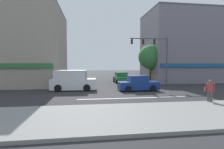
# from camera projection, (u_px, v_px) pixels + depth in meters

# --- Properties ---
(ground_plane) EXTENTS (120.00, 120.00, 0.00)m
(ground_plane) POSITION_uv_depth(u_px,v_px,m) (124.00, 91.00, 17.61)
(ground_plane) COLOR #2B2B2D
(lane_marking_stripe) EXTENTS (9.00, 0.24, 0.01)m
(lane_marking_stripe) POSITION_uv_depth(u_px,v_px,m) (133.00, 98.00, 14.15)
(lane_marking_stripe) COLOR silver
(lane_marking_stripe) RESTS_ON ground
(sidewalk_curb) EXTENTS (40.00, 5.00, 0.16)m
(sidewalk_curb) POSITION_uv_depth(u_px,v_px,m) (158.00, 115.00, 9.21)
(sidewalk_curb) COLOR gray
(sidewalk_curb) RESTS_ON ground
(building_left_block) EXTENTS (10.06, 11.59, 10.27)m
(building_left_block) POSITION_uv_depth(u_px,v_px,m) (24.00, 47.00, 23.87)
(building_left_block) COLOR gray
(building_left_block) RESTS_ON ground
(building_right_corner) EXTENTS (11.52, 8.58, 11.01)m
(building_right_corner) POSITION_uv_depth(u_px,v_px,m) (182.00, 47.00, 28.26)
(building_right_corner) COLOR slate
(building_right_corner) RESTS_ON ground
(street_tree) EXTENTS (3.56, 3.56, 5.58)m
(street_tree) POSITION_uv_depth(u_px,v_px,m) (151.00, 57.00, 25.50)
(street_tree) COLOR #4C3823
(street_tree) RESTS_ON ground
(utility_pole_near_left) EXTENTS (1.40, 0.22, 8.07)m
(utility_pole_near_left) POSITION_uv_depth(u_px,v_px,m) (42.00, 52.00, 20.21)
(utility_pole_near_left) COLOR brown
(utility_pole_near_left) RESTS_ON ground
(utility_pole_far_right) EXTENTS (1.40, 0.22, 7.92)m
(utility_pole_far_right) POSITION_uv_depth(u_px,v_px,m) (167.00, 55.00, 25.91)
(utility_pole_far_right) COLOR brown
(utility_pole_far_right) RESTS_ON ground
(traffic_light_mast) EXTENTS (4.89, 0.34, 6.20)m
(traffic_light_mast) POSITION_uv_depth(u_px,v_px,m) (157.00, 52.00, 22.05)
(traffic_light_mast) COLOR #47474C
(traffic_light_mast) RESTS_ON ground
(sedan_parked_curbside) EXTENTS (4.13, 1.94, 1.58)m
(sedan_parked_curbside) POSITION_uv_depth(u_px,v_px,m) (138.00, 84.00, 18.11)
(sedan_parked_curbside) COLOR navy
(sedan_parked_curbside) RESTS_ON ground
(sedan_crossing_center) EXTENTS (1.92, 4.12, 1.58)m
(sedan_crossing_center) POSITION_uv_depth(u_px,v_px,m) (121.00, 78.00, 25.71)
(sedan_crossing_center) COLOR #1E6033
(sedan_crossing_center) RESTS_ON ground
(van_waiting_far) EXTENTS (4.71, 2.26, 2.11)m
(van_waiting_far) POSITION_uv_depth(u_px,v_px,m) (73.00, 81.00, 18.34)
(van_waiting_far) COLOR silver
(van_waiting_far) RESTS_ON ground
(pedestrian_foreground_with_bag) EXTENTS (0.61, 0.56, 1.67)m
(pedestrian_foreground_with_bag) POSITION_uv_depth(u_px,v_px,m) (210.00, 90.00, 12.05)
(pedestrian_foreground_with_bag) COLOR #4C4742
(pedestrian_foreground_with_bag) RESTS_ON ground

